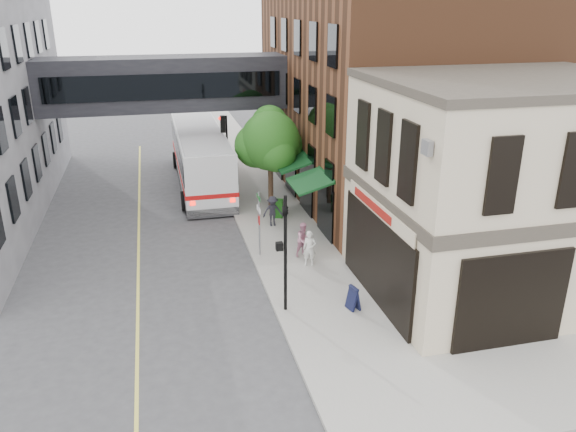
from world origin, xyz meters
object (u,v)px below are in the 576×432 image
pedestrian_b (304,240)px  sandwich_board (353,298)px  bus (200,154)px  pedestrian_a (310,248)px  pedestrian_c (273,211)px  newspaper_box (278,208)px

pedestrian_b → sandwich_board: 5.02m
bus → sandwich_board: bus is taller
bus → pedestrian_b: 12.82m
pedestrian_a → sandwich_board: size_ratio=1.70×
pedestrian_a → pedestrian_b: size_ratio=0.99×
pedestrian_a → pedestrian_c: size_ratio=0.99×
bus → pedestrian_a: 13.75m
bus → pedestrian_b: bearing=-74.6°
pedestrian_a → sandwich_board: 4.06m
bus → sandwich_board: 17.80m
pedestrian_c → pedestrian_b: bearing=-82.9°
pedestrian_c → newspaper_box: bearing=62.8°
newspaper_box → bus: bearing=135.9°
pedestrian_a → sandwich_board: pedestrian_a is taller
bus → pedestrian_c: (2.82, -8.40, -1.00)m
sandwich_board → pedestrian_a: bearing=83.1°
pedestrian_c → sandwich_board: pedestrian_c is taller
bus → pedestrian_b: bus is taller
pedestrian_b → sandwich_board: pedestrian_b is taller
pedestrian_b → newspaper_box: pedestrian_b is taller
pedestrian_a → pedestrian_c: 4.92m
pedestrian_a → pedestrian_b: pedestrian_b is taller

